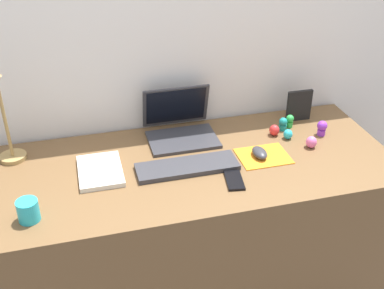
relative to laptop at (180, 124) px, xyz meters
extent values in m
cube|color=silver|center=(-0.01, 0.15, 0.03)|extent=(2.88, 0.05, 1.65)
cube|color=brown|center=(-0.01, -0.24, -0.42)|extent=(1.68, 0.70, 0.74)
cube|color=#333338|center=(0.00, -0.06, -0.05)|extent=(0.30, 0.21, 0.01)
cube|color=#333338|center=(0.00, 0.07, 0.06)|extent=(0.30, 0.06, 0.20)
cube|color=black|center=(0.00, 0.07, 0.06)|extent=(0.27, 0.05, 0.17)
cube|color=#333338|center=(-0.04, -0.28, -0.04)|extent=(0.41, 0.13, 0.02)
cube|color=orange|center=(0.29, -0.27, -0.05)|extent=(0.21, 0.17, 0.00)
ellipsoid|color=#333338|center=(0.28, -0.27, -0.03)|extent=(0.06, 0.10, 0.03)
cube|color=black|center=(0.12, -0.41, -0.05)|extent=(0.08, 0.14, 0.01)
cylinder|color=#A5844C|center=(-0.71, -0.02, -0.04)|extent=(0.11, 0.11, 0.02)
cylinder|color=#A5844C|center=(-0.71, -0.02, 0.13)|extent=(0.01, 0.01, 0.33)
cube|color=silver|center=(-0.38, -0.22, -0.04)|extent=(0.17, 0.24, 0.02)
cube|color=black|center=(0.57, 0.00, 0.02)|extent=(0.12, 0.02, 0.15)
cylinder|color=#28B7CC|center=(-0.64, -0.44, -0.01)|extent=(0.07, 0.07, 0.08)
ellipsoid|color=#28B7CC|center=(0.45, -0.16, -0.03)|extent=(0.04, 0.04, 0.04)
cylinder|color=green|center=(0.51, -0.06, -0.04)|extent=(0.03, 0.03, 0.03)
sphere|color=green|center=(0.51, -0.06, -0.01)|extent=(0.04, 0.04, 0.04)
ellipsoid|color=pink|center=(0.52, -0.25, -0.03)|extent=(0.05, 0.05, 0.05)
ellipsoid|color=red|center=(0.41, -0.11, -0.03)|extent=(0.05, 0.05, 0.05)
cylinder|color=purple|center=(0.61, -0.16, -0.04)|extent=(0.04, 0.04, 0.03)
sphere|color=purple|center=(0.61, -0.16, -0.01)|extent=(0.04, 0.04, 0.04)
cylinder|color=teal|center=(0.47, -0.08, -0.04)|extent=(0.04, 0.04, 0.03)
sphere|color=teal|center=(0.47, -0.08, -0.01)|extent=(0.04, 0.04, 0.04)
camera|label=1|loc=(-0.44, -1.86, 1.03)|focal=45.74mm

